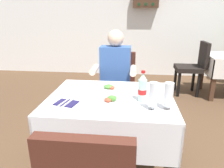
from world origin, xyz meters
TOP-DOWN VIEW (x-y plane):
  - ground_plane at (0.00, 0.00)m, footprint 11.00×11.00m
  - back_wall at (0.00, 3.48)m, footprint 11.00×0.12m
  - main_dining_table at (-0.01, 0.01)m, footprint 1.07×0.87m
  - chair_far_diner_seat at (-0.01, 0.83)m, footprint 0.44×0.50m
  - seated_diner_far at (-0.04, 0.72)m, footprint 0.50×0.46m
  - plate_near_camera at (0.02, -0.12)m, footprint 0.25×0.25m
  - plate_far_diner at (-0.07, 0.17)m, footprint 0.24×0.24m
  - beer_glass_left at (0.44, -0.21)m, footprint 0.07×0.07m
  - beer_glass_middle at (0.32, -0.23)m, footprint 0.07×0.07m
  - cola_bottle_primary at (0.25, -0.06)m, footprint 0.07×0.07m
  - napkin_cutlery_set at (-0.35, -0.18)m, footprint 0.20×0.20m
  - background_chair_left at (1.26, 2.16)m, footprint 0.50×0.44m

SIDE VIEW (x-z plane):
  - ground_plane at x=0.00m, z-range 0.00..0.00m
  - chair_far_diner_seat at x=-0.01m, z-range 0.07..1.04m
  - background_chair_left at x=1.26m, z-range 0.07..1.04m
  - main_dining_table at x=-0.01m, z-range 0.20..0.95m
  - seated_diner_far at x=-0.04m, z-range 0.08..1.34m
  - napkin_cutlery_set at x=-0.35m, z-range 0.75..0.76m
  - plate_far_diner at x=-0.07m, z-range 0.74..0.79m
  - plate_near_camera at x=0.02m, z-range 0.73..0.79m
  - beer_glass_left at x=0.44m, z-range 0.75..0.96m
  - cola_bottle_primary at x=0.25m, z-range 0.73..0.99m
  - beer_glass_middle at x=0.32m, z-range 0.75..0.97m
  - back_wall at x=0.00m, z-range 0.00..2.74m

